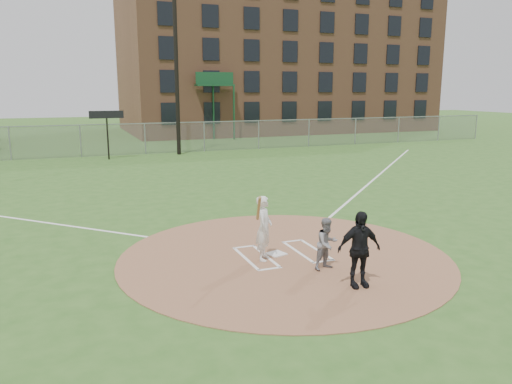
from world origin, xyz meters
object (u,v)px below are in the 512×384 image
object	(u,v)px
catcher	(327,244)
home_plate	(277,254)
batter_at_plate	(264,228)
umpire	(359,249)

from	to	relation	value
catcher	home_plate	bearing A→B (deg)	102.24
catcher	batter_at_plate	size ratio (longest dim) A/B	0.70
home_plate	batter_at_plate	size ratio (longest dim) A/B	0.23
home_plate	batter_at_plate	bearing A→B (deg)	-151.57
home_plate	catcher	xyz separation A→B (m)	(0.68, -1.39, 0.61)
home_plate	catcher	bearing A→B (deg)	-64.06
batter_at_plate	umpire	bearing A→B (deg)	-61.99
umpire	batter_at_plate	world-z (taller)	batter_at_plate
catcher	umpire	distance (m)	1.21
home_plate	umpire	size ratio (longest dim) A/B	0.25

